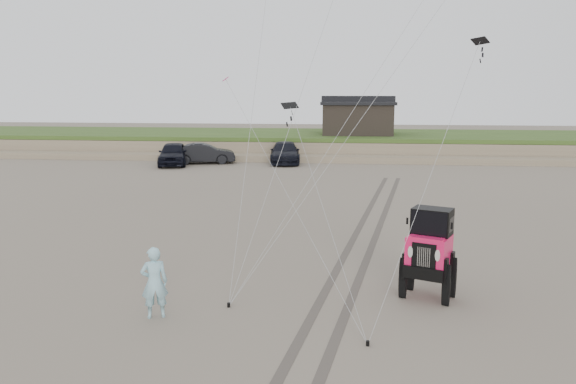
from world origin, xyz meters
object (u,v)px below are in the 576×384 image
Objects in this scene: truck_a at (173,154)px; man at (154,282)px; cabin at (358,117)px; truck_b at (204,153)px; jeep at (428,263)px; truck_c at (285,153)px.

man is at bearing -85.66° from truck_a.
cabin is 38.01m from man.
man is (-5.42, -37.55, -2.33)m from cabin.
cabin is 1.35× the size of truck_b.
truck_b is (2.10, 1.03, -0.08)m from truck_a.
man is (6.38, -29.18, 0.13)m from truck_b.
jeep is 7.23m from man.
cabin is at bearing 115.04° from jeep.
truck_c is at bearing -94.06° from truck_b.
cabin is 35.56m from jeep.
truck_c reaches higher than truck_b.
truck_a is at bearing 101.83° from truck_b.
truck_b is 0.89× the size of jeep.
man is at bearing 178.09° from truck_b.
jeep reaches higher than truck_b.
jeep is (15.41, -26.06, 0.13)m from truck_a.
jeep is at bearing -168.09° from truck_b.
man is at bearing -98.21° from cabin.
man reaches higher than truck_c.
cabin is at bearing 21.63° from truck_a.
man is at bearing -140.58° from jeep.
truck_c is at bearing 126.86° from jeep.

